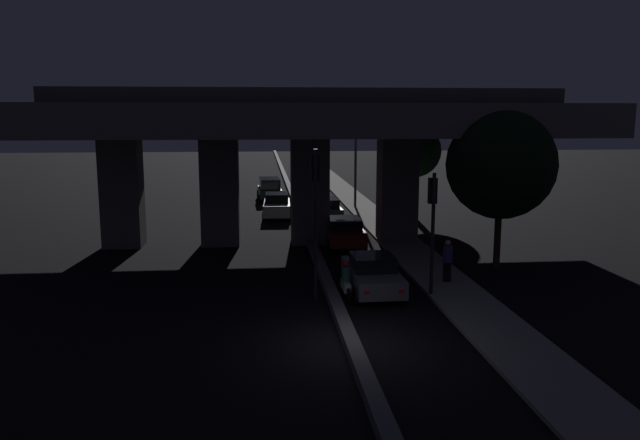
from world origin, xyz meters
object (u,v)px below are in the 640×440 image
object	(u,v)px
car_silver_lead_oncoming	(277,206)
pedestrian_on_sidewalk	(447,261)
street_lamp	(352,141)
motorcycle_white_filtering_near	(346,283)
car_grey_lead	(372,274)
traffic_light_right_of_median	(432,213)
car_dark_green_third	(325,209)
traffic_light_left_of_median	(315,199)
car_dark_red_second	(344,231)
car_dark_green_second_oncoming	(270,189)

from	to	relation	value
car_silver_lead_oncoming	pedestrian_on_sidewalk	size ratio (longest dim) A/B	2.49
street_lamp	motorcycle_white_filtering_near	size ratio (longest dim) A/B	4.28
car_grey_lead	car_silver_lead_oncoming	world-z (taller)	car_silver_lead_oncoming
traffic_light_right_of_median	car_dark_green_third	xyz separation A→B (m)	(-2.19, 17.36, -2.43)
street_lamp	pedestrian_on_sidewalk	bearing A→B (deg)	-87.74
traffic_light_right_of_median	motorcycle_white_filtering_near	size ratio (longest dim) A/B	2.39
traffic_light_left_of_median	street_lamp	world-z (taller)	street_lamp
traffic_light_right_of_median	street_lamp	size ratio (longest dim) A/B	0.56
car_dark_red_second	street_lamp	bearing A→B (deg)	-9.03
traffic_light_left_of_median	car_dark_green_second_oncoming	size ratio (longest dim) A/B	1.29
traffic_light_right_of_median	pedestrian_on_sidewalk	xyz separation A→B (m)	(1.12, 1.57, -2.23)
traffic_light_right_of_median	pedestrian_on_sidewalk	size ratio (longest dim) A/B	2.77
traffic_light_left_of_median	traffic_light_right_of_median	xyz separation A→B (m)	(4.36, 0.01, -0.58)
car_grey_lead	car_silver_lead_oncoming	distance (m)	18.34
car_dark_green_third	car_silver_lead_oncoming	bearing A→B (deg)	64.42
motorcycle_white_filtering_near	pedestrian_on_sidewalk	xyz separation A→B (m)	(4.35, 1.68, 0.35)
street_lamp	car_silver_lead_oncoming	world-z (taller)	street_lamp
street_lamp	car_dark_green_third	bearing A→B (deg)	-115.77
traffic_light_left_of_median	street_lamp	xyz separation A→B (m)	(4.65, 22.51, 1.12)
traffic_light_right_of_median	car_dark_red_second	distance (m)	9.78
car_grey_lead	car_silver_lead_oncoming	bearing A→B (deg)	9.17
street_lamp	car_dark_red_second	world-z (taller)	street_lamp
traffic_light_left_of_median	motorcycle_white_filtering_near	xyz separation A→B (m)	(1.13, -0.10, -3.15)
car_dark_red_second	pedestrian_on_sidewalk	size ratio (longest dim) A/B	2.71
traffic_light_right_of_median	street_lamp	world-z (taller)	street_lamp
traffic_light_left_of_median	traffic_light_right_of_median	distance (m)	4.40
street_lamp	car_grey_lead	xyz separation A→B (m)	(-2.41, -21.85, -4.15)
traffic_light_left_of_median	car_dark_green_third	distance (m)	17.76
car_dark_green_second_oncoming	motorcycle_white_filtering_near	world-z (taller)	car_dark_green_second_oncoming
car_dark_green_third	car_dark_red_second	bearing A→B (deg)	178.99
car_grey_lead	pedestrian_on_sidewalk	bearing A→B (deg)	-74.97
traffic_light_left_of_median	car_silver_lead_oncoming	xyz separation A→B (m)	(-0.92, 18.72, -2.95)
street_lamp	car_silver_lead_oncoming	size ratio (longest dim) A/B	1.99
traffic_light_right_of_median	car_dark_green_third	size ratio (longest dim) A/B	1.02
car_dark_red_second	traffic_light_left_of_median	bearing A→B (deg)	167.11
car_dark_green_third	car_silver_lead_oncoming	world-z (taller)	car_silver_lead_oncoming
car_dark_red_second	car_dark_green_third	bearing A→B (deg)	1.96
traffic_light_left_of_median	motorcycle_white_filtering_near	bearing A→B (deg)	-5.20
car_dark_green_third	motorcycle_white_filtering_near	distance (m)	17.50
car_dark_red_second	pedestrian_on_sidewalk	bearing A→B (deg)	-156.51
pedestrian_on_sidewalk	street_lamp	bearing A→B (deg)	92.26
street_lamp	car_grey_lead	size ratio (longest dim) A/B	1.86
traffic_light_right_of_median	street_lamp	bearing A→B (deg)	89.25
traffic_light_right_of_median	car_grey_lead	xyz separation A→B (m)	(-2.11, 0.65, -2.45)
traffic_light_left_of_median	car_dark_red_second	world-z (taller)	traffic_light_left_of_median
car_silver_lead_oncoming	car_dark_green_second_oncoming	world-z (taller)	car_dark_green_second_oncoming
car_silver_lead_oncoming	car_dark_green_third	bearing A→B (deg)	68.46
car_dark_red_second	car_grey_lead	bearing A→B (deg)	-179.30
traffic_light_right_of_median	car_silver_lead_oncoming	distance (m)	19.59
pedestrian_on_sidewalk	traffic_light_left_of_median	bearing A→B (deg)	-163.95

